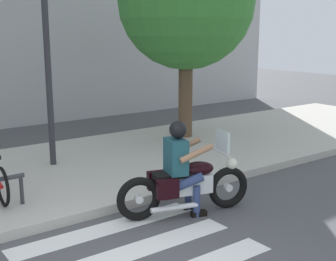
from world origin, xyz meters
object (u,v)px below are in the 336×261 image
(motorcycle, at_px, (186,185))
(tree_near_rack, at_px, (186,2))
(rider, at_px, (181,161))
(street_lamp, at_px, (46,32))

(motorcycle, distance_m, tree_near_rack, 5.51)
(motorcycle, height_order, rider, rider)
(motorcycle, height_order, street_lamp, street_lamp)
(tree_near_rack, bearing_deg, rider, -129.25)
(rider, height_order, street_lamp, street_lamp)
(street_lamp, relative_size, tree_near_rack, 0.89)
(street_lamp, height_order, tree_near_rack, tree_near_rack)
(street_lamp, bearing_deg, tree_near_rack, 6.24)
(rider, distance_m, tree_near_rack, 5.34)
(rider, distance_m, street_lamp, 3.79)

